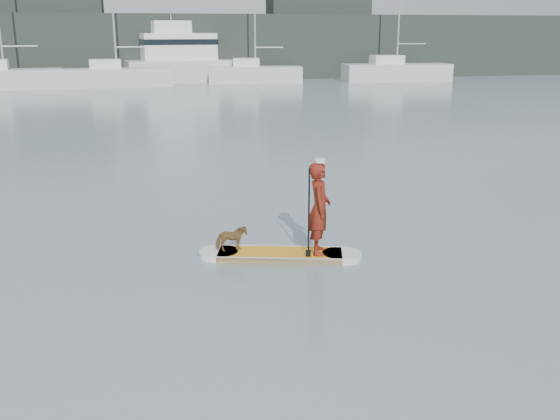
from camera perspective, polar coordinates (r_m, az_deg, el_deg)
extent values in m
plane|color=slate|center=(10.63, -12.88, -8.95)|extent=(140.00, 140.00, 0.00)
cube|color=orange|center=(12.66, 0.00, -4.09)|extent=(2.62, 1.42, 0.12)
cylinder|color=silver|center=(12.78, -5.62, -3.98)|extent=(0.80, 0.80, 0.12)
cylinder|color=silver|center=(12.66, 5.67, -4.17)|extent=(0.80, 0.80, 0.12)
cube|color=silver|center=(13.01, 0.08, -3.53)|extent=(2.43, 0.71, 0.12)
cube|color=silver|center=(12.31, -0.08, -4.68)|extent=(2.43, 0.71, 0.12)
imported|color=maroon|center=(12.34, 3.61, 0.15)|extent=(0.61, 0.77, 1.85)
cylinder|color=silver|center=(12.12, 3.69, 4.53)|extent=(0.22, 0.22, 0.07)
imported|color=brown|center=(12.64, -4.47, -2.64)|extent=(0.63, 0.31, 0.52)
cylinder|color=black|center=(12.11, 2.65, -0.37)|extent=(0.11, 0.30, 1.89)
cube|color=black|center=(12.39, 2.60, -4.36)|extent=(0.10, 0.05, 0.32)
cube|color=silver|center=(54.88, -23.82, 10.87)|extent=(8.86, 3.80, 1.54)
cylinder|color=#B7B7BC|center=(54.67, -22.71, 13.65)|extent=(2.64, 0.40, 0.11)
cube|color=silver|center=(54.51, -14.64, 11.64)|extent=(9.03, 3.17, 1.49)
cube|color=white|center=(54.44, -15.68, 12.74)|extent=(2.58, 2.05, 0.74)
cylinder|color=#B7B7BC|center=(54.42, -13.45, 14.29)|extent=(2.55, 0.22, 0.11)
cube|color=silver|center=(56.73, -2.26, 12.26)|extent=(8.48, 3.81, 1.43)
cube|color=white|center=(56.65, -3.12, 13.33)|extent=(2.54, 2.17, 0.72)
cylinder|color=#B7B7BC|center=(56.65, -2.32, 18.25)|extent=(0.14, 0.14, 10.43)
cylinder|color=#B7B7BC|center=(56.67, -1.00, 14.64)|extent=(2.44, 0.46, 0.10)
cube|color=silver|center=(59.61, 10.59, 12.25)|extent=(9.91, 3.27, 1.56)
cube|color=white|center=(59.22, 9.74, 13.40)|extent=(2.82, 2.13, 0.78)
cylinder|color=#B7B7BC|center=(59.99, 11.96, 14.65)|extent=(2.68, 0.21, 0.11)
cube|color=silver|center=(58.84, -8.01, 12.49)|extent=(12.14, 5.21, 1.92)
cube|color=white|center=(58.52, -9.26, 14.52)|extent=(6.80, 3.76, 2.35)
cube|color=white|center=(58.39, -9.92, 16.17)|extent=(3.53, 2.43, 1.07)
cube|color=black|center=(58.51, -9.27, 14.94)|extent=(6.93, 3.85, 0.48)
cylinder|color=#B7B7BC|center=(58.42, -9.99, 17.53)|extent=(0.11, 0.11, 1.71)
cube|color=black|center=(62.68, -12.88, 14.33)|extent=(90.00, 6.00, 6.00)
cube|color=black|center=(64.49, -22.18, 14.95)|extent=(14.00, 4.00, 9.00)
cube|color=black|center=(66.08, 3.47, 15.62)|extent=(10.00, 4.00, 8.00)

